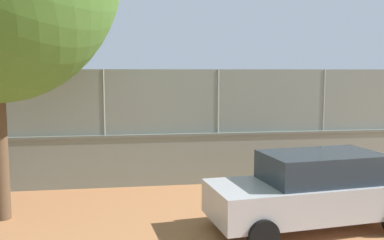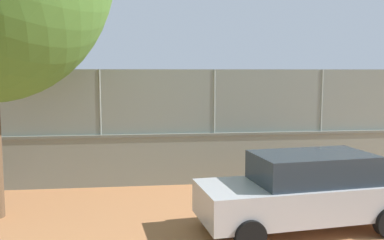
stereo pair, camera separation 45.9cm
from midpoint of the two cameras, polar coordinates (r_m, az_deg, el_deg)
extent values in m
plane|color=#B27247|center=(25.28, 1.51, -1.20)|extent=(260.00, 260.00, 0.00)
cube|color=gray|center=(12.80, -3.51, -5.46)|extent=(24.13, 0.57, 1.47)
cube|color=slate|center=(12.66, -3.53, -2.02)|extent=(24.13, 0.63, 0.08)
cube|color=gray|center=(12.55, -3.57, 2.48)|extent=(23.65, 0.32, 1.91)
cylinder|color=gray|center=(13.81, 17.95, 2.54)|extent=(0.07, 0.07, 1.91)
cylinder|color=gray|center=(12.76, 4.03, 2.54)|extent=(0.07, 0.07, 1.91)
cylinder|color=gray|center=(12.57, -11.28, 2.37)|extent=(0.07, 0.07, 1.91)
cylinder|color=#591919|center=(21.46, -12.60, -1.62)|extent=(0.20, 0.20, 0.82)
cylinder|color=#591919|center=(21.53, -12.09, -1.59)|extent=(0.20, 0.20, 0.82)
cylinder|color=#3372B2|center=(21.41, -12.39, 0.29)|extent=(0.45, 0.45, 0.61)
cylinder|color=#D8AD84|center=(21.25, -13.14, 0.55)|extent=(0.33, 0.56, 0.17)
cylinder|color=#D8AD84|center=(21.22, -11.34, 0.59)|extent=(0.33, 0.56, 0.17)
sphere|color=#D8AD84|center=(21.37, -12.42, 1.40)|extent=(0.23, 0.23, 0.23)
cylinder|color=white|center=(21.36, -12.43, 1.67)|extent=(0.32, 0.32, 0.05)
cylinder|color=black|center=(21.05, -11.17, 0.54)|extent=(0.16, 0.29, 0.04)
ellipsoid|color=#333338|center=(20.85, -10.95, 0.49)|extent=(0.16, 0.28, 0.24)
cylinder|color=#B2B2B2|center=(18.91, 17.65, -2.96)|extent=(0.21, 0.21, 0.76)
cylinder|color=#B2B2B2|center=(19.09, 17.87, -2.88)|extent=(0.21, 0.21, 0.76)
cylinder|color=orange|center=(18.90, 17.83, -0.95)|extent=(0.48, 0.48, 0.56)
cylinder|color=#D8AD84|center=(18.60, 17.66, -0.71)|extent=(0.44, 0.44, 0.16)
cylinder|color=#D8AD84|center=(19.06, 19.00, -0.59)|extent=(0.44, 0.44, 0.16)
sphere|color=#D8AD84|center=(18.86, 17.87, 0.22)|extent=(0.21, 0.21, 0.21)
cylinder|color=navy|center=(18.85, 17.88, 0.50)|extent=(0.32, 0.32, 0.05)
sphere|color=orange|center=(20.08, -11.61, -3.00)|extent=(0.24, 0.24, 0.24)
sphere|color=orange|center=(14.88, 6.31, -6.39)|extent=(0.15, 0.15, 0.15)
cube|color=#B7B7BC|center=(9.62, 15.93, -10.14)|extent=(4.64, 2.25, 0.72)
cube|color=#28333D|center=(9.56, 17.23, -6.14)|extent=(2.67, 1.80, 0.62)
cylinder|color=black|center=(8.37, 9.45, -15.13)|extent=(0.64, 0.28, 0.62)
cylinder|color=black|center=(9.85, 5.51, -11.71)|extent=(0.64, 0.28, 0.62)
cylinder|color=black|center=(11.18, 20.57, -9.88)|extent=(0.64, 0.28, 0.62)
camera|label=1|loc=(0.23, -89.22, 0.09)|focal=39.58mm
camera|label=2|loc=(0.23, 90.78, -0.09)|focal=39.58mm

